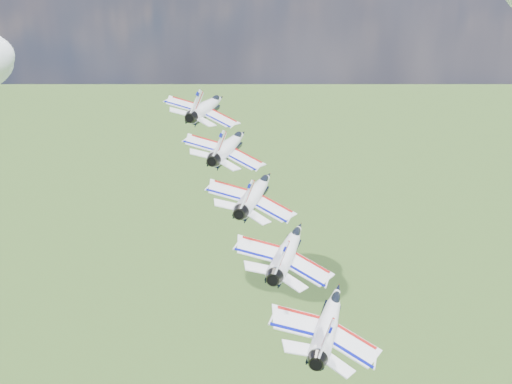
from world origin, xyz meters
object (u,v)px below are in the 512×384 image
at_px(jet_0, 207,107).
at_px(jet_4, 329,320).
at_px(jet_2, 256,192).
at_px(jet_3, 288,249).
at_px(jet_1, 229,145).

bearing_deg(jet_0, jet_4, -54.72).
height_order(jet_0, jet_4, jet_0).
bearing_deg(jet_0, jet_2, -54.72).
relative_size(jet_2, jet_3, 1.00).
bearing_deg(jet_3, jet_0, 125.28).
distance_m(jet_1, jet_4, 32.52).
xyz_separation_m(jet_2, jet_4, (14.63, -14.57, -6.59)).
height_order(jet_0, jet_1, jet_0).
relative_size(jet_1, jet_3, 1.00).
distance_m(jet_2, jet_3, 10.84).
xyz_separation_m(jet_3, jet_4, (7.32, -7.29, -3.29)).
bearing_deg(jet_1, jet_2, -54.72).
relative_size(jet_3, jet_4, 1.00).
distance_m(jet_0, jet_2, 21.68).
xyz_separation_m(jet_0, jet_4, (29.26, -29.15, -13.18)).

